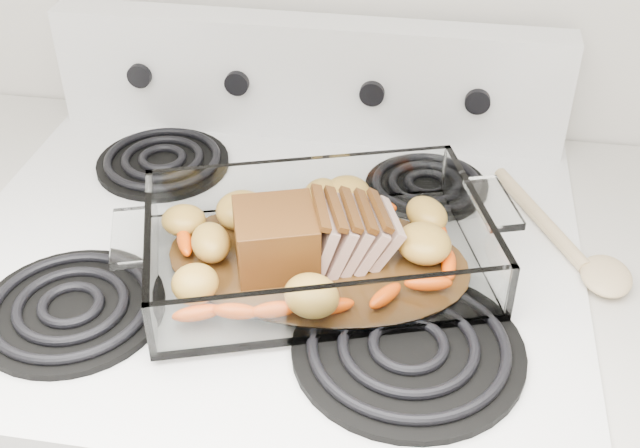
# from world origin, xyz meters

# --- Properties ---
(baking_dish) EXTENTS (0.39, 0.26, 0.08)m
(baking_dish) POSITION_xyz_m (0.07, 1.61, 0.96)
(baking_dish) COLOR silver
(baking_dish) RESTS_ON electric_range
(pork_roast) EXTENTS (0.19, 0.09, 0.08)m
(pork_roast) POSITION_xyz_m (0.05, 1.61, 0.99)
(pork_roast) COLOR #5D3514
(pork_roast) RESTS_ON baking_dish
(roast_vegetables) EXTENTS (0.35, 0.19, 0.04)m
(roast_vegetables) POSITION_xyz_m (0.07, 1.65, 0.97)
(roast_vegetables) COLOR #F54F0B
(roast_vegetables) RESTS_ON baking_dish
(wooden_spoon) EXTENTS (0.16, 0.25, 0.02)m
(wooden_spoon) POSITION_xyz_m (0.38, 1.70, 0.95)
(wooden_spoon) COLOR beige
(wooden_spoon) RESTS_ON electric_range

